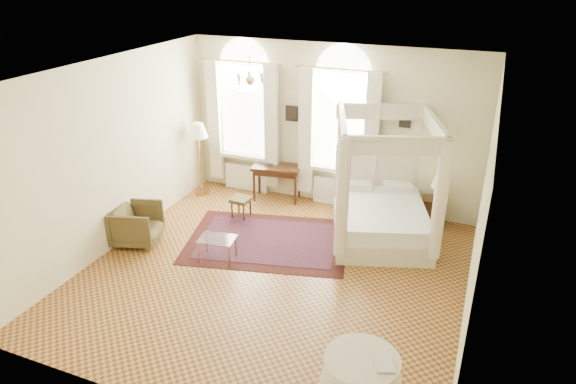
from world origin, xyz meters
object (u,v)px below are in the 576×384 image
at_px(stool, 241,201).
at_px(floor_lamp, 198,134).
at_px(nightstand, 433,212).
at_px(side_table, 361,383).
at_px(writing_desk, 277,171).
at_px(canopy_bed, 381,212).
at_px(coffee_table, 217,241).
at_px(armchair, 137,224).

bearing_deg(stool, floor_lamp, 153.17).
height_order(nightstand, side_table, side_table).
relative_size(nightstand, floor_lamp, 0.36).
height_order(writing_desk, floor_lamp, floor_lamp).
height_order(canopy_bed, coffee_table, canopy_bed).
distance_m(coffee_table, floor_lamp, 2.97).
distance_m(nightstand, stool, 3.75).
relative_size(writing_desk, armchair, 1.37).
height_order(stool, coffee_table, coffee_table).
bearing_deg(coffee_table, nightstand, 39.35).
distance_m(writing_desk, armchair, 3.12).
bearing_deg(stool, nightstand, 16.19).
height_order(armchair, coffee_table, armchair).
distance_m(canopy_bed, floor_lamp, 4.17).
distance_m(canopy_bed, side_table, 4.06).
distance_m(writing_desk, side_table, 5.76).
relative_size(canopy_bed, stool, 6.16).
xyz_separation_m(nightstand, side_table, (-0.16, -4.85, 0.06)).
height_order(stool, armchair, armchair).
xyz_separation_m(canopy_bed, coffee_table, (-2.41, -1.81, -0.14)).
distance_m(writing_desk, coffee_table, 2.67).
xyz_separation_m(canopy_bed, armchair, (-4.05, -1.81, -0.16)).
bearing_deg(stool, side_table, -47.94).
bearing_deg(canopy_bed, coffee_table, -143.04).
xyz_separation_m(coffee_table, side_table, (3.07, -2.19, -0.03)).
height_order(writing_desk, coffee_table, writing_desk).
bearing_deg(armchair, nightstand, -77.83).
distance_m(armchair, coffee_table, 1.65).
bearing_deg(armchair, floor_lamp, -16.32).
height_order(canopy_bed, nightstand, canopy_bed).
xyz_separation_m(stool, floor_lamp, (-1.29, 0.65, 1.04)).
bearing_deg(writing_desk, canopy_bed, -19.05).
relative_size(stool, coffee_table, 0.61).
xyz_separation_m(canopy_bed, writing_desk, (-2.44, 0.84, 0.13)).
xyz_separation_m(writing_desk, coffee_table, (0.03, -2.65, -0.27)).
height_order(nightstand, coffee_table, nightstand).
height_order(canopy_bed, writing_desk, canopy_bed).
height_order(coffee_table, floor_lamp, floor_lamp).
relative_size(canopy_bed, floor_lamp, 1.56).
xyz_separation_m(stool, armchair, (-1.29, -1.61, 0.02)).
bearing_deg(canopy_bed, stool, -175.82).
distance_m(floor_lamp, side_table, 6.57).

